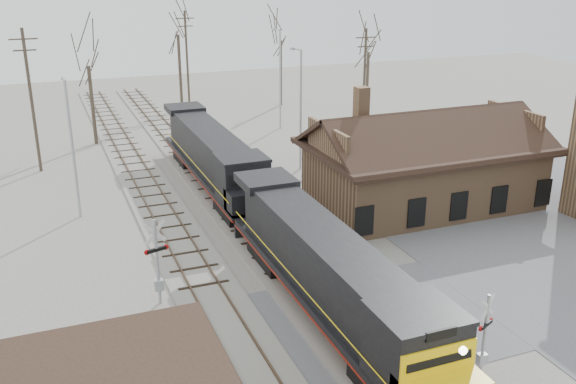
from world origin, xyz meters
name	(u,v)px	position (x,y,z in m)	size (l,w,h in m)	color
ground	(338,330)	(0.00, 0.00, 0.00)	(140.00, 140.00, 0.00)	gray
road	(338,329)	(0.00, 0.00, 0.01)	(60.00, 9.00, 0.03)	#59595D
track_main	(236,212)	(0.00, 15.00, 0.07)	(3.40, 90.00, 0.24)	gray
track_siding	(167,222)	(-4.50, 15.00, 0.07)	(3.40, 90.00, 0.24)	gray
depot	(423,170)	(11.99, 12.00, 2.41)	(15.20, 9.31, 7.90)	#896547
locomotive_lead	(334,280)	(0.00, 0.46, 2.25)	(2.88, 19.28, 4.28)	black
locomotive_trailing	(214,159)	(0.00, 20.01, 2.25)	(2.88, 19.28, 4.05)	black
crossbuck_near	(484,339)	(3.70, -5.11, 1.73)	(0.97, 0.51, 3.61)	#A5A8AD
crossbuck_far	(158,265)	(-6.83, 5.24, 2.00)	(1.20, 0.41, 4.29)	#A5A8AD
streetlight_a	(72,142)	(-9.42, 18.23, 4.90)	(0.25, 2.04, 8.72)	#A5A8AD
streetlight_b	(300,103)	(7.46, 22.27, 5.16)	(0.25, 2.04, 9.24)	#A5A8AD
streetlight_c	(280,74)	(10.69, 35.02, 5.23)	(0.25, 2.04, 9.38)	#A5A8AD
utility_pole_a	(31,99)	(-11.46, 29.04, 5.65)	(2.00, 0.24, 10.83)	#382D23
utility_pole_b	(187,59)	(4.47, 46.59, 5.47)	(2.00, 0.24, 10.47)	#382D23
utility_pole_c	(364,80)	(17.04, 29.93, 5.07)	(2.00, 0.24, 9.70)	#382D23
tree_b	(87,53)	(-6.61, 35.71, 7.98)	(4.58, 4.58, 11.21)	#382D23
tree_c	(177,22)	(3.64, 46.64, 9.35)	(5.35, 5.35, 13.12)	#382D23
tree_d	(281,29)	(14.51, 44.70, 8.35)	(4.78, 4.78, 11.72)	#382D23
tree_e	(369,41)	(20.85, 36.31, 7.72)	(4.43, 4.43, 10.85)	#382D23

